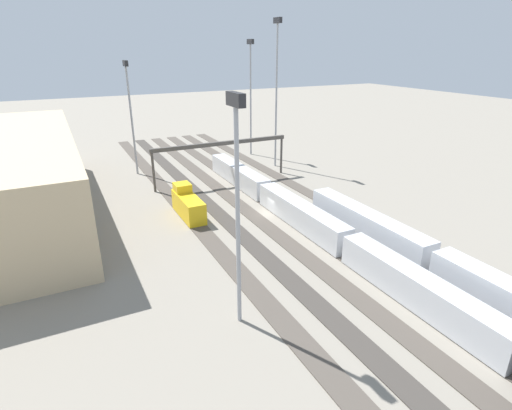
# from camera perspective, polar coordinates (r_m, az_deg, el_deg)

# --- Properties ---
(ground_plane) EXTENTS (400.00, 400.00, 0.00)m
(ground_plane) POSITION_cam_1_polar(r_m,az_deg,el_deg) (70.76, 1.43, -1.21)
(ground_plane) COLOR gray
(track_bed_0) EXTENTS (140.00, 2.80, 0.12)m
(track_bed_0) POSITION_cam_1_polar(r_m,az_deg,el_deg) (77.02, 9.67, 0.46)
(track_bed_0) COLOR #4C443D
(track_bed_0) RESTS_ON ground_plane
(track_bed_1) EXTENTS (140.00, 2.80, 0.12)m
(track_bed_1) POSITION_cam_1_polar(r_m,az_deg,el_deg) (74.32, 6.54, -0.16)
(track_bed_1) COLOR #4C443D
(track_bed_1) RESTS_ON ground_plane
(track_bed_2) EXTENTS (140.00, 2.80, 0.12)m
(track_bed_2) POSITION_cam_1_polar(r_m,az_deg,el_deg) (71.87, 3.19, -0.82)
(track_bed_2) COLOR #4C443D
(track_bed_2) RESTS_ON ground_plane
(track_bed_3) EXTENTS (140.00, 2.80, 0.12)m
(track_bed_3) POSITION_cam_1_polar(r_m,az_deg,el_deg) (69.68, -0.38, -1.52)
(track_bed_3) COLOR #4C443D
(track_bed_3) RESTS_ON ground_plane
(track_bed_4) EXTENTS (140.00, 2.80, 0.12)m
(track_bed_4) POSITION_cam_1_polar(r_m,az_deg,el_deg) (67.80, -4.17, -2.26)
(track_bed_4) COLOR #3D3833
(track_bed_4) RESTS_ON ground_plane
(track_bed_5) EXTENTS (140.00, 2.80, 0.12)m
(track_bed_5) POSITION_cam_1_polar(r_m,az_deg,el_deg) (66.24, -8.17, -3.03)
(track_bed_5) COLOR #4C443D
(track_bed_5) RESTS_ON ground_plane
(train_on_track_1) EXTENTS (47.20, 3.00, 5.00)m
(train_on_track_1) POSITION_cam_1_polar(r_m,az_deg,el_deg) (53.83, 23.76, -7.80)
(train_on_track_1) COLOR silver
(train_on_track_1) RESTS_ON ground_plane
(train_on_track_2) EXTENTS (90.60, 3.00, 4.40)m
(train_on_track_2) POSITION_cam_1_polar(r_m,az_deg,el_deg) (57.71, 12.03, -4.92)
(train_on_track_2) COLOR black
(train_on_track_2) RESTS_ON ground_plane
(train_on_track_5) EXTENTS (10.00, 3.00, 5.00)m
(train_on_track_5) POSITION_cam_1_polar(r_m,az_deg,el_deg) (69.82, -9.59, 0.07)
(train_on_track_5) COLOR gold
(train_on_track_5) RESTS_ON ground_plane
(light_mast_0) EXTENTS (2.80, 0.70, 33.19)m
(light_mast_0) POSITION_cam_1_polar(r_m,az_deg,el_deg) (96.14, 2.93, 17.44)
(light_mast_0) COLOR #9EA0A5
(light_mast_0) RESTS_ON ground_plane
(light_mast_1) EXTENTS (2.80, 0.70, 24.63)m
(light_mast_1) POSITION_cam_1_polar(r_m,az_deg,el_deg) (93.90, -17.39, 13.59)
(light_mast_1) COLOR #9EA0A5
(light_mast_1) RESTS_ON ground_plane
(light_mast_2) EXTENTS (2.80, 0.70, 29.02)m
(light_mast_2) POSITION_cam_1_polar(r_m,az_deg,el_deg) (107.56, -0.77, 16.69)
(light_mast_2) COLOR #9EA0A5
(light_mast_2) RESTS_ON ground_plane
(light_mast_3) EXTENTS (2.80, 0.70, 23.64)m
(light_mast_3) POSITION_cam_1_polar(r_m,az_deg,el_deg) (37.70, -2.68, 3.03)
(light_mast_3) COLOR #9EA0A5
(light_mast_3) RESTS_ON ground_plane
(signal_gantry) EXTENTS (0.70, 30.00, 8.80)m
(signal_gantry) POSITION_cam_1_polar(r_m,az_deg,el_deg) (85.86, -4.91, 8.11)
(signal_gantry) COLOR #4C4742
(signal_gantry) RESTS_ON ground_plane
(maintenance_shed) EXTENTS (59.97, 18.90, 13.41)m
(maintenance_shed) POSITION_cam_1_polar(r_m,az_deg,el_deg) (79.98, -30.65, 3.52)
(maintenance_shed) COLOR tan
(maintenance_shed) RESTS_ON ground_plane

